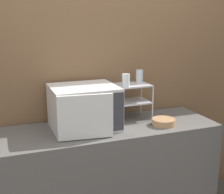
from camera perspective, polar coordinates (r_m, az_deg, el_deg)
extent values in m
cube|color=brown|center=(2.73, -3.87, 4.10)|extent=(8.00, 0.06, 2.60)
cube|color=#595654|center=(2.70, -1.40, -14.85)|extent=(1.86, 0.60, 0.93)
cube|color=silver|center=(2.47, -5.17, -1.82)|extent=(0.51, 0.43, 0.34)
cube|color=#B7B2A8|center=(2.26, -5.08, -3.34)|extent=(0.37, 0.01, 0.29)
cube|color=#333338|center=(2.33, 1.02, -2.74)|extent=(0.10, 0.01, 0.30)
cube|color=silver|center=(2.22, -4.86, -3.66)|extent=(0.40, 0.08, 0.32)
cylinder|color=#B2B2B7|center=(2.54, 2.00, -1.72)|extent=(0.01, 0.01, 0.31)
cylinder|color=#B2B2B7|center=(2.65, 7.46, -1.13)|extent=(0.01, 0.01, 0.31)
cylinder|color=#B2B2B7|center=(2.74, 0.20, -0.53)|extent=(0.01, 0.01, 0.31)
cylinder|color=#B2B2B7|center=(2.84, 5.36, -0.03)|extent=(0.01, 0.01, 0.31)
cube|color=#B2B2B7|center=(2.69, 3.77, -0.83)|extent=(0.27, 0.22, 0.01)
cube|color=#B2B2B7|center=(2.66, 3.82, 2.23)|extent=(0.27, 0.22, 0.01)
cylinder|color=silver|center=(2.54, 2.55, 3.05)|extent=(0.06, 0.06, 0.11)
cylinder|color=silver|center=(2.75, 5.04, 3.87)|extent=(0.06, 0.06, 0.11)
cylinder|color=#AD7F56|center=(2.59, 9.37, -5.00)|extent=(0.10, 0.10, 0.01)
cylinder|color=#AD7F56|center=(2.59, 9.39, -4.52)|extent=(0.19, 0.19, 0.05)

